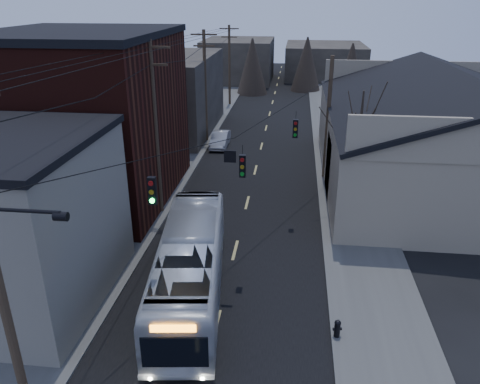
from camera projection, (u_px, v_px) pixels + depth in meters
The scene contains 14 objects.
road_surface at pixel (260, 153), 38.67m from camera, with size 9.00×110.00×0.02m, color black.
sidewalk_left at pixel (183, 150), 39.35m from camera, with size 4.00×110.00×0.12m, color #474744.
sidewalk_right at pixel (339, 156), 37.95m from camera, with size 4.00×110.00×0.12m, color #474744.
building_clapboard at pixel (1, 224), 19.08m from camera, with size 8.00×8.00×7.00m, color slate.
building_brick at pixel (86, 121), 28.66m from camera, with size 10.00×12.00×10.00m, color black.
building_left_far at pixel (164, 94), 43.82m from camera, with size 9.00×14.00×7.00m, color #2D2824.
warehouse at pixel (446, 146), 31.64m from camera, with size 16.16×20.60×7.73m.
building_far_left at pixel (239, 60), 70.15m from camera, with size 10.00×12.00×6.00m, color #2D2824.
building_far_right at pixel (324, 61), 73.51m from camera, with size 12.00×14.00×5.00m, color #2D2824.
bare_tree at pixel (358, 152), 27.42m from camera, with size 0.40×0.40×7.20m, color black.
utility_lines at pixel (208, 109), 31.72m from camera, with size 11.24×45.28×10.50m.
bus at pixel (190, 265), 19.92m from camera, with size 2.52×10.75×2.99m, color silver.
parked_car at pixel (220, 139), 40.16m from camera, with size 1.37×3.92×1.29m, color #A4A6AC.
fire_hydrant at pixel (337, 328), 17.69m from camera, with size 0.35×0.25×0.73m.
Camera 1 is at (2.71, -6.79, 12.16)m, focal length 35.00 mm.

